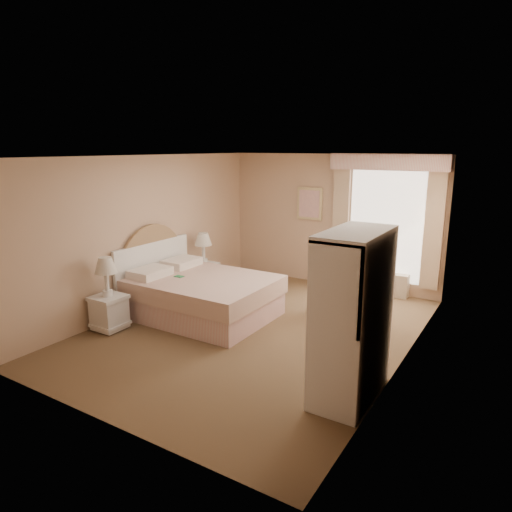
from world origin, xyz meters
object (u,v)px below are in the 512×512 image
Objects in this scene: bed at (197,293)px; nightstand_far at (204,269)px; round_table at (358,283)px; armoire at (352,330)px; cafe_chair at (330,280)px; nightstand_near at (109,303)px.

bed is 2.00× the size of nightstand_far.
round_table is 2.70m from armoire.
armoire is (1.20, -2.28, 0.22)m from cafe_chair.
round_table is (2.11, 1.51, 0.12)m from bed.
round_table is at bearing 59.79° from cafe_chair.
bed is at bearing 58.03° from nightstand_near.
cafe_chair is (2.45, 0.14, 0.13)m from nightstand_far.
armoire is at bearing -38.72° from cafe_chair.
nightstand_near reaches higher than round_table.
cafe_chair is at bearing 35.40° from bed.
armoire reaches higher than round_table.
nightstand_far is at bearing 149.56° from armoire.
nightstand_far is 0.59× the size of armoire.
nightstand_near is 0.59× the size of armoire.
bed reaches higher than round_table.
bed reaches higher than nightstand_far.
cafe_chair is (2.45, 2.39, 0.13)m from nightstand_near.
nightstand_near is (-0.72, -1.16, 0.05)m from bed.
nightstand_near is 2.25m from nightstand_far.
nightstand_far is at bearing 90.00° from nightstand_near.
cafe_chair is at bearing 3.18° from nightstand_far.
nightstand_near is 3.89m from round_table.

